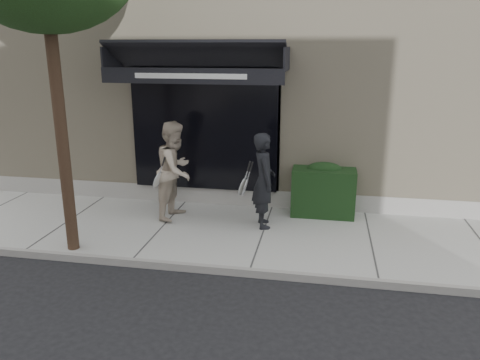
# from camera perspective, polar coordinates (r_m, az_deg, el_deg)

# --- Properties ---
(ground) EXTENTS (80.00, 80.00, 0.00)m
(ground) POSITION_cam_1_polar(r_m,az_deg,el_deg) (9.05, 2.80, -7.15)
(ground) COLOR black
(ground) RESTS_ON ground
(sidewalk) EXTENTS (20.00, 3.00, 0.12)m
(sidewalk) POSITION_cam_1_polar(r_m,az_deg,el_deg) (9.03, 2.80, -6.80)
(sidewalk) COLOR #A3A49E
(sidewalk) RESTS_ON ground
(curb) EXTENTS (20.00, 0.10, 0.14)m
(curb) POSITION_cam_1_polar(r_m,az_deg,el_deg) (7.64, 1.21, -11.19)
(curb) COLOR gray
(curb) RESTS_ON ground
(building_facade) EXTENTS (14.30, 8.04, 5.64)m
(building_facade) POSITION_cam_1_polar(r_m,az_deg,el_deg) (13.28, 5.87, 12.42)
(building_facade) COLOR #BCAE8F
(building_facade) RESTS_ON ground
(hedge) EXTENTS (1.30, 0.70, 1.14)m
(hedge) POSITION_cam_1_polar(r_m,az_deg,el_deg) (9.94, 10.12, -1.20)
(hedge) COLOR black
(hedge) RESTS_ON sidewalk
(pedestrian_front) EXTENTS (0.77, 0.86, 1.87)m
(pedestrian_front) POSITION_cam_1_polar(r_m,az_deg,el_deg) (9.05, 2.90, -0.06)
(pedestrian_front) COLOR black
(pedestrian_front) RESTS_ON sidewalk
(pedestrian_back) EXTENTS (0.90, 1.08, 2.01)m
(pedestrian_back) POSITION_cam_1_polar(r_m,az_deg,el_deg) (9.61, -7.86, 1.20)
(pedestrian_back) COLOR #B6A591
(pedestrian_back) RESTS_ON sidewalk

